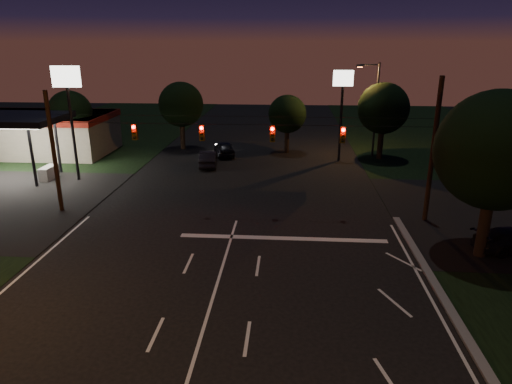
# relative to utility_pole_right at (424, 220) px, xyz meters

# --- Properties ---
(ground) EXTENTS (140.00, 140.00, 0.00)m
(ground) POSITION_rel_utility_pole_right_xyz_m (-12.00, -15.00, 0.00)
(ground) COLOR black
(ground) RESTS_ON ground
(stop_bar) EXTENTS (12.00, 0.50, 0.01)m
(stop_bar) POSITION_rel_utility_pole_right_xyz_m (-9.00, -3.50, 0.01)
(stop_bar) COLOR silver
(stop_bar) RESTS_ON ground
(utility_pole_right) EXTENTS (0.30, 0.30, 9.00)m
(utility_pole_right) POSITION_rel_utility_pole_right_xyz_m (0.00, 0.00, 0.00)
(utility_pole_right) COLOR black
(utility_pole_right) RESTS_ON ground
(utility_pole_left) EXTENTS (0.28, 0.28, 8.00)m
(utility_pole_left) POSITION_rel_utility_pole_right_xyz_m (-24.00, 0.00, 0.00)
(utility_pole_left) COLOR black
(utility_pole_left) RESTS_ON ground
(signal_span) EXTENTS (24.00, 0.40, 1.56)m
(signal_span) POSITION_rel_utility_pole_right_xyz_m (-12.00, -0.04, 5.50)
(signal_span) COLOR black
(signal_span) RESTS_ON ground
(gas_station) EXTENTS (14.20, 16.10, 5.25)m
(gas_station) POSITION_rel_utility_pole_right_xyz_m (-33.86, 15.39, 2.38)
(gas_station) COLOR gray
(gas_station) RESTS_ON ground
(pole_sign_left_near) EXTENTS (2.20, 0.30, 9.10)m
(pole_sign_left_near) POSITION_rel_utility_pole_right_xyz_m (-26.00, 7.00, 6.98)
(pole_sign_left_near) COLOR black
(pole_sign_left_near) RESTS_ON ground
(pole_sign_right) EXTENTS (1.80, 0.30, 8.40)m
(pole_sign_right) POSITION_rel_utility_pole_right_xyz_m (-4.00, 15.00, 6.24)
(pole_sign_right) COLOR black
(pole_sign_right) RESTS_ON ground
(street_light_right_far) EXTENTS (2.20, 0.35, 9.00)m
(street_light_right_far) POSITION_rel_utility_pole_right_xyz_m (-0.76, 17.00, 5.24)
(street_light_right_far) COLOR black
(street_light_right_far) RESTS_ON ground
(tree_right_near) EXTENTS (6.00, 6.00, 8.76)m
(tree_right_near) POSITION_rel_utility_pole_right_xyz_m (1.53, -4.83, 5.68)
(tree_right_near) COLOR black
(tree_right_near) RESTS_ON ground
(tree_far_a) EXTENTS (4.20, 4.20, 6.42)m
(tree_far_a) POSITION_rel_utility_pole_right_xyz_m (-29.98, 15.12, 4.26)
(tree_far_a) COLOR black
(tree_far_a) RESTS_ON ground
(tree_far_b) EXTENTS (4.60, 4.60, 6.98)m
(tree_far_b) POSITION_rel_utility_pole_right_xyz_m (-19.98, 19.13, 4.61)
(tree_far_b) COLOR black
(tree_far_b) RESTS_ON ground
(tree_far_c) EXTENTS (3.80, 3.80, 5.86)m
(tree_far_c) POSITION_rel_utility_pole_right_xyz_m (-8.98, 18.10, 3.90)
(tree_far_c) COLOR black
(tree_far_c) RESTS_ON ground
(tree_far_d) EXTENTS (4.80, 4.80, 7.30)m
(tree_far_d) POSITION_rel_utility_pole_right_xyz_m (0.02, 16.13, 4.83)
(tree_far_d) COLOR black
(tree_far_d) RESTS_ON ground
(tree_far_e) EXTENTS (4.00, 4.00, 6.18)m
(tree_far_e) POSITION_rel_utility_pole_right_xyz_m (8.02, 14.11, 4.11)
(tree_far_e) COLOR black
(tree_far_e) RESTS_ON ground
(car_oncoming_a) EXTENTS (2.79, 4.51, 1.43)m
(car_oncoming_a) POSITION_rel_utility_pole_right_xyz_m (-15.19, 16.31, 0.72)
(car_oncoming_a) COLOR black
(car_oncoming_a) RESTS_ON ground
(car_oncoming_b) EXTENTS (1.94, 4.36, 1.39)m
(car_oncoming_b) POSITION_rel_utility_pole_right_xyz_m (-16.09, 12.19, 0.70)
(car_oncoming_b) COLOR black
(car_oncoming_b) RESTS_ON ground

